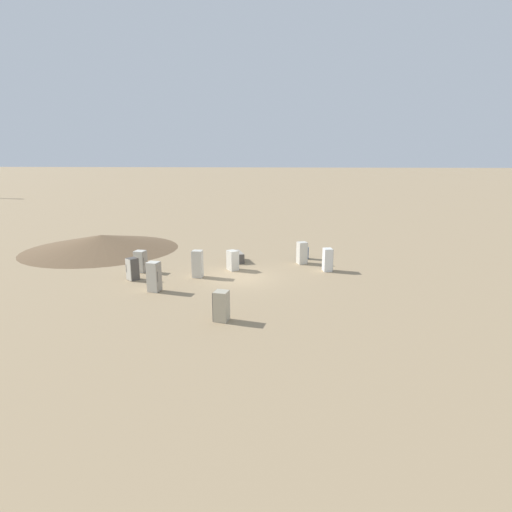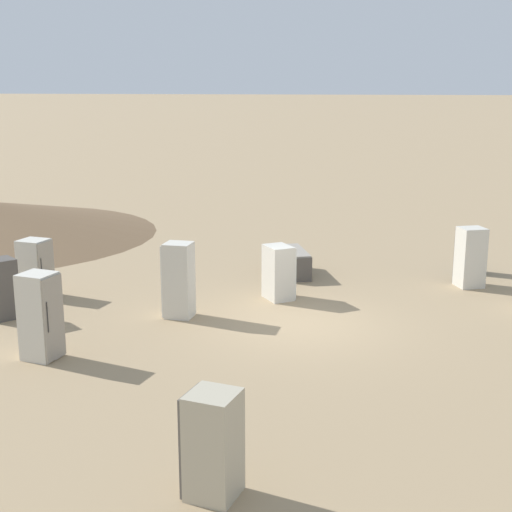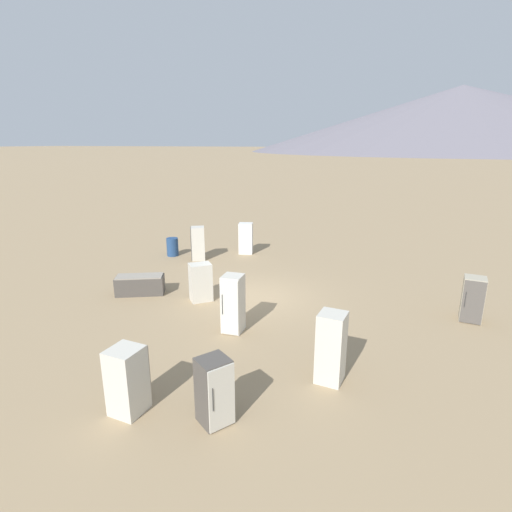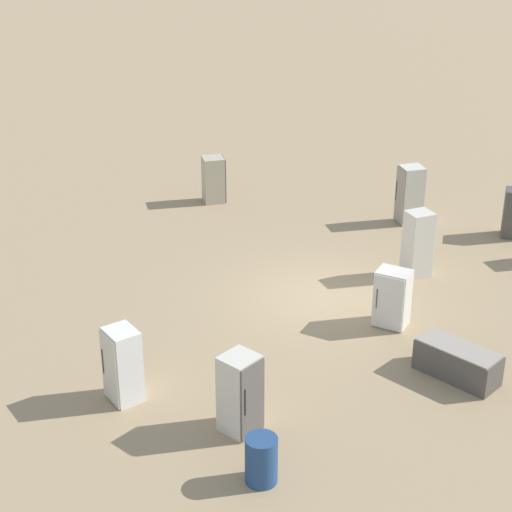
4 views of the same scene
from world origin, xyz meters
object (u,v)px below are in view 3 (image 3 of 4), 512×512
(discarded_fridge_3, at_px, (473,299))
(discarded_fridge_7, at_px, (331,347))
(discarded_fridge_1, at_px, (128,380))
(discarded_fridge_6, at_px, (233,304))
(discarded_fridge_4, at_px, (214,391))
(discarded_fridge_5, at_px, (201,282))
(discarded_fridge_2, at_px, (198,243))
(discarded_fridge_8, at_px, (246,238))
(rusty_barrel, at_px, (173,247))
(discarded_fridge_0, at_px, (140,285))

(discarded_fridge_3, relative_size, discarded_fridge_7, 0.83)
(discarded_fridge_1, distance_m, discarded_fridge_6, 4.40)
(discarded_fridge_4, bearing_deg, discarded_fridge_5, -115.66)
(discarded_fridge_2, height_order, discarded_fridge_8, discarded_fridge_2)
(discarded_fridge_4, xyz_separation_m, discarded_fridge_7, (-2.33, 2.06, 0.17))
(discarded_fridge_4, xyz_separation_m, discarded_fridge_8, (-12.77, -4.01, 0.08))
(discarded_fridge_7, distance_m, rusty_barrel, 12.95)
(discarded_fridge_0, relative_size, rusty_barrel, 2.10)
(discarded_fridge_2, height_order, rusty_barrel, discarded_fridge_2)
(discarded_fridge_5, bearing_deg, discarded_fridge_6, -83.76)
(discarded_fridge_0, xyz_separation_m, discarded_fridge_1, (6.14, 3.94, 0.39))
(discarded_fridge_4, relative_size, discarded_fridge_8, 0.90)
(discarded_fridge_4, bearing_deg, discarded_fridge_6, -127.73)
(discarded_fridge_0, xyz_separation_m, discarded_fridge_4, (5.85, 5.86, 0.36))
(discarded_fridge_8, bearing_deg, discarded_fridge_1, -94.26)
(discarded_fridge_0, height_order, discarded_fridge_2, discarded_fridge_2)
(discarded_fridge_1, xyz_separation_m, rusty_barrel, (-11.38, -5.54, -0.29))
(discarded_fridge_0, distance_m, discarded_fridge_7, 8.69)
(discarded_fridge_6, bearing_deg, discarded_fridge_1, 78.68)
(discarded_fridge_4, bearing_deg, discarded_fridge_3, 176.40)
(discarded_fridge_0, distance_m, discarded_fridge_6, 5.01)
(discarded_fridge_2, bearing_deg, discarded_fridge_8, -71.94)
(discarded_fridge_6, bearing_deg, discarded_fridge_8, -74.32)
(discarded_fridge_5, height_order, discarded_fridge_8, discarded_fridge_8)
(rusty_barrel, bearing_deg, discarded_fridge_0, 17.07)
(discarded_fridge_1, distance_m, rusty_barrel, 12.66)
(rusty_barrel, bearing_deg, discarded_fridge_8, 115.88)
(discarded_fridge_3, relative_size, discarded_fridge_6, 0.82)
(discarded_fridge_0, relative_size, discarded_fridge_4, 1.34)
(discarded_fridge_0, relative_size, discarded_fridge_5, 1.38)
(discarded_fridge_0, xyz_separation_m, discarded_fridge_2, (-5.04, -0.03, 0.46))
(discarded_fridge_3, height_order, discarded_fridge_8, discarded_fridge_8)
(discarded_fridge_4, height_order, rusty_barrel, discarded_fridge_4)
(discarded_fridge_6, relative_size, discarded_fridge_7, 1.02)
(discarded_fridge_1, bearing_deg, rusty_barrel, 121.19)
(discarded_fridge_5, height_order, discarded_fridge_7, discarded_fridge_7)
(discarded_fridge_0, bearing_deg, rusty_barrel, -7.66)
(discarded_fridge_3, relative_size, discarded_fridge_4, 1.02)
(discarded_fridge_0, xyz_separation_m, discarded_fridge_3, (-1.47, 11.82, 0.38))
(discarded_fridge_1, xyz_separation_m, discarded_fridge_6, (-4.34, 0.71, 0.16))
(discarded_fridge_3, distance_m, discarded_fridge_6, 7.89)
(discarded_fridge_0, height_order, discarded_fridge_1, discarded_fridge_1)
(discarded_fridge_1, bearing_deg, discarded_fridge_5, 107.67)
(discarded_fridge_1, relative_size, discarded_fridge_2, 0.91)
(discarded_fridge_3, distance_m, discarded_fridge_4, 9.44)
(discarded_fridge_3, xyz_separation_m, discarded_fridge_4, (7.33, -5.95, -0.02))
(discarded_fridge_0, bearing_deg, discarded_fridge_7, -138.68)
(discarded_fridge_1, relative_size, discarded_fridge_3, 1.01)
(discarded_fridge_0, xyz_separation_m, discarded_fridge_8, (-6.91, 1.85, 0.45))
(discarded_fridge_3, relative_size, discarded_fridge_8, 0.92)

